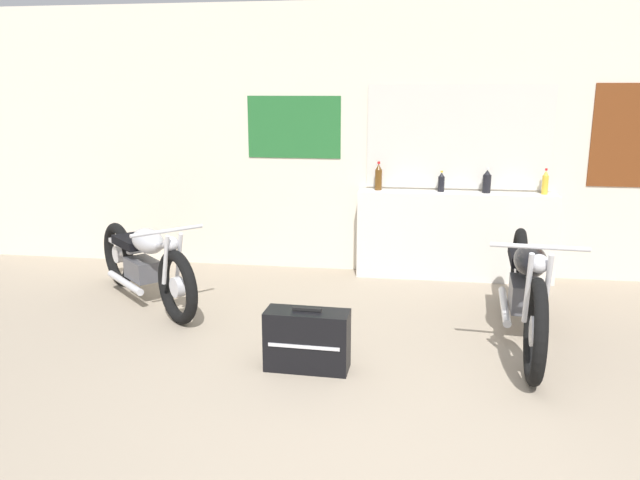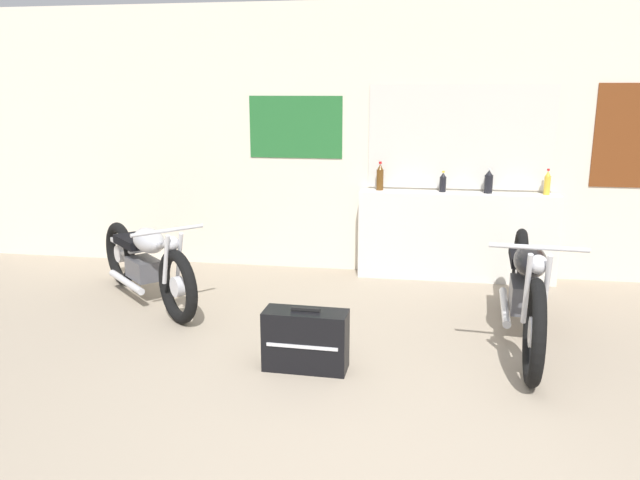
% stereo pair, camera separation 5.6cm
% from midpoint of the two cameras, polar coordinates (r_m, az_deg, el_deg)
% --- Properties ---
extents(ground_plane, '(24.00, 24.00, 0.00)m').
position_cam_midpoint_polar(ground_plane, '(3.56, 5.56, -19.24)').
color(ground_plane, gray).
extents(wall_back, '(10.00, 0.07, 2.80)m').
position_cam_midpoint_polar(wall_back, '(6.61, 8.20, 8.92)').
color(wall_back, beige).
rests_on(wall_back, ground_plane).
extents(sill_counter, '(2.00, 0.28, 0.91)m').
position_cam_midpoint_polar(sill_counter, '(6.59, 12.57, 0.35)').
color(sill_counter, silver).
rests_on(sill_counter, ground_plane).
extents(bottle_leftmost, '(0.07, 0.07, 0.30)m').
position_cam_midpoint_polar(bottle_leftmost, '(6.53, 5.75, 5.71)').
color(bottle_leftmost, '#5B3814').
rests_on(bottle_leftmost, sill_counter).
extents(bottle_left_center, '(0.07, 0.07, 0.22)m').
position_cam_midpoint_polar(bottle_left_center, '(6.51, 11.41, 5.17)').
color(bottle_left_center, black).
rests_on(bottle_left_center, sill_counter).
extents(bottle_center, '(0.08, 0.08, 0.25)m').
position_cam_midpoint_polar(bottle_center, '(6.54, 15.40, 5.14)').
color(bottle_center, black).
rests_on(bottle_center, sill_counter).
extents(bottle_right_center, '(0.06, 0.06, 0.26)m').
position_cam_midpoint_polar(bottle_right_center, '(6.61, 20.29, 4.90)').
color(bottle_right_center, gold).
rests_on(bottle_right_center, sill_counter).
extents(motorcycle_black, '(0.64, 2.27, 0.92)m').
position_cam_midpoint_polar(motorcycle_black, '(5.12, 18.63, -4.03)').
color(motorcycle_black, black).
rests_on(motorcycle_black, ground_plane).
extents(motorcycle_silver, '(1.51, 1.44, 0.79)m').
position_cam_midpoint_polar(motorcycle_silver, '(5.95, -15.41, -1.87)').
color(motorcycle_silver, black).
rests_on(motorcycle_silver, ground_plane).
extents(hard_case_black, '(0.60, 0.26, 0.45)m').
position_cam_midpoint_polar(hard_case_black, '(4.43, -0.95, -9.13)').
color(hard_case_black, black).
rests_on(hard_case_black, ground_plane).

